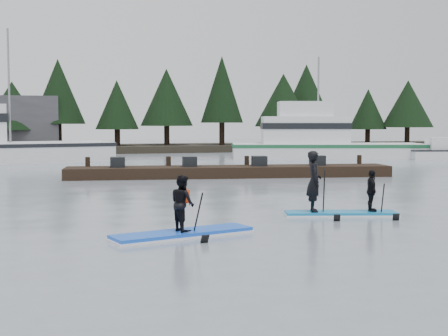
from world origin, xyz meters
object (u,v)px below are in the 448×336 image
object	(u,v)px
paddleboard_solo	(183,217)
paddleboard_duo	(336,192)
fishing_boat_medium	(322,150)
floating_dock	(230,172)

from	to	relation	value
paddleboard_solo	paddleboard_duo	size ratio (longest dim) A/B	1.08
fishing_boat_medium	paddleboard_solo	xyz separation A→B (m)	(-16.83, -28.51, -0.13)
floating_dock	paddleboard_solo	distance (m)	16.18
paddleboard_duo	floating_dock	bearing A→B (deg)	101.83
fishing_boat_medium	paddleboard_duo	distance (m)	28.97
paddleboard_solo	floating_dock	bearing A→B (deg)	54.22
floating_dock	fishing_boat_medium	bearing A→B (deg)	58.41
floating_dock	paddleboard_duo	xyz separation A→B (m)	(-0.63, -13.11, 0.41)
fishing_boat_medium	floating_dock	distance (m)	17.41
floating_dock	paddleboard_solo	xyz separation A→B (m)	(-5.66, -15.16, 0.21)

